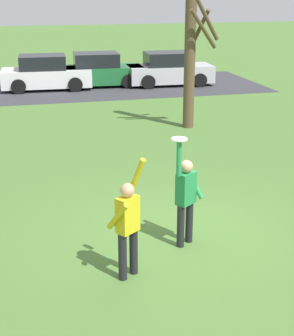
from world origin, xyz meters
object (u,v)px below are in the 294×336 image
object	(u,v)px
frisbee_disc	(179,139)
bare_tree_tall	(191,54)
parked_car_green	(99,71)
parked_car_silver	(169,70)
person_catcher	(186,195)
parked_car_white	(45,74)
person_defender	(128,222)

from	to	relation	value
frisbee_disc	bare_tree_tall	xyz separation A→B (m)	(2.99, 8.20, 0.39)
parked_car_green	parked_car_silver	size ratio (longest dim) A/B	1.00
person_catcher	parked_car_green	world-z (taller)	person_catcher
person_catcher	bare_tree_tall	size ratio (longest dim) A/B	0.44
parked_car_green	bare_tree_tall	world-z (taller)	bare_tree_tall
parked_car_white	parked_car_green	bearing A→B (deg)	8.20
person_catcher	person_defender	bearing A→B (deg)	-0.00
person_defender	parked_car_white	world-z (taller)	person_defender
parked_car_white	bare_tree_tall	bearing A→B (deg)	-59.74
parked_car_silver	bare_tree_tall	distance (m)	8.37
parked_car_white	parked_car_green	distance (m)	2.57
frisbee_disc	parked_car_silver	bearing A→B (deg)	74.08
person_catcher	frisbee_disc	world-z (taller)	frisbee_disc
frisbee_disc	parked_car_green	size ratio (longest dim) A/B	0.07
parked_car_white	bare_tree_tall	world-z (taller)	bare_tree_tall
person_defender	parked_car_green	bearing A→B (deg)	48.35
parked_car_green	parked_car_silver	bearing A→B (deg)	-6.03
person_catcher	frisbee_disc	distance (m)	1.13
person_defender	frisbee_disc	size ratio (longest dim) A/B	7.32
parked_car_white	parked_car_silver	distance (m)	5.96
parked_car_green	bare_tree_tall	bearing A→B (deg)	-75.60
parked_car_silver	person_catcher	bearing A→B (deg)	-102.67
parked_car_silver	bare_tree_tall	world-z (taller)	bare_tree_tall
person_defender	bare_tree_tall	distance (m)	9.92
person_catcher	parked_car_white	xyz separation A→B (m)	(-1.52, 16.37, -0.25)
person_catcher	parked_car_silver	size ratio (longest dim) A/B	0.50
parked_car_white	parked_car_silver	size ratio (longest dim) A/B	1.00
frisbee_disc	bare_tree_tall	size ratio (longest dim) A/B	0.06
person_catcher	parked_car_white	world-z (taller)	person_catcher
frisbee_disc	parked_car_silver	distance (m)	16.92
parked_car_green	parked_car_silver	xyz separation A→B (m)	(3.40, -0.52, 0.00)
parked_car_silver	person_defender	bearing A→B (deg)	-105.84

